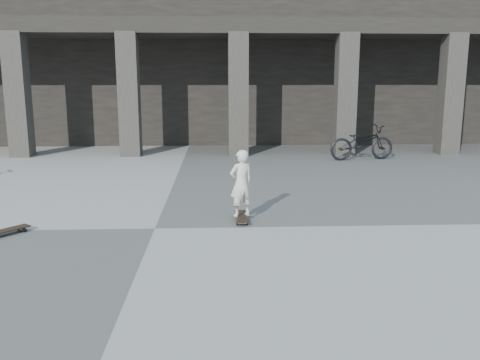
{
  "coord_description": "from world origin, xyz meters",
  "views": [
    {
      "loc": [
        1.09,
        -8.44,
        2.53
      ],
      "look_at": [
        1.51,
        0.94,
        0.65
      ],
      "focal_mm": 38.0,
      "sensor_mm": 36.0,
      "label": 1
    }
  ],
  "objects_px": {
    "skateboard_spare": "(6,231)",
    "bicycle": "(362,143)",
    "longboard": "(241,217)",
    "child": "(241,183)"
  },
  "relations": [
    {
      "from": "longboard",
      "to": "bicycle",
      "type": "height_order",
      "value": "bicycle"
    },
    {
      "from": "longboard",
      "to": "child",
      "type": "distance_m",
      "value": 0.62
    },
    {
      "from": "skateboard_spare",
      "to": "child",
      "type": "distance_m",
      "value": 4.02
    },
    {
      "from": "longboard",
      "to": "bicycle",
      "type": "bearing_deg",
      "value": -31.72
    },
    {
      "from": "skateboard_spare",
      "to": "bicycle",
      "type": "bearing_deg",
      "value": -7.08
    },
    {
      "from": "longboard",
      "to": "bicycle",
      "type": "xyz_separation_m",
      "value": [
        4.13,
        6.86,
        0.48
      ]
    },
    {
      "from": "longboard",
      "to": "bicycle",
      "type": "distance_m",
      "value": 8.02
    },
    {
      "from": "child",
      "to": "bicycle",
      "type": "distance_m",
      "value": 8.01
    },
    {
      "from": "bicycle",
      "to": "longboard",
      "type": "bearing_deg",
      "value": 139.56
    },
    {
      "from": "child",
      "to": "bicycle",
      "type": "relative_size",
      "value": 0.58
    }
  ]
}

